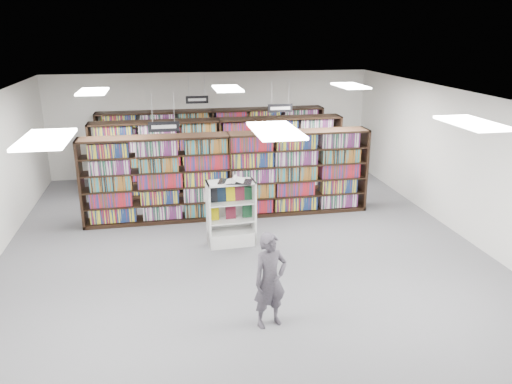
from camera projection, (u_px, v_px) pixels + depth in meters
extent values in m
plane|color=#535358|center=(242.00, 249.00, 10.66)|extent=(12.00, 12.00, 0.00)
cube|color=silver|center=(241.00, 98.00, 9.65)|extent=(10.00, 12.00, 0.10)
cube|color=white|center=(212.00, 124.00, 15.75)|extent=(10.00, 0.10, 3.20)
cube|color=white|center=(346.00, 362.00, 4.56)|extent=(10.00, 0.10, 3.20)
cube|color=white|center=(464.00, 165.00, 11.04)|extent=(0.10, 12.00, 3.20)
cube|color=black|center=(229.00, 176.00, 12.20)|extent=(7.00, 0.60, 2.10)
cube|color=maroon|center=(229.00, 176.00, 12.20)|extent=(6.88, 0.42, 1.98)
cube|color=black|center=(219.00, 156.00, 14.06)|extent=(7.00, 0.60, 2.10)
cube|color=maroon|center=(219.00, 156.00, 14.06)|extent=(6.88, 0.42, 1.98)
cube|color=black|center=(213.00, 143.00, 15.65)|extent=(7.00, 0.60, 2.10)
cube|color=maroon|center=(213.00, 143.00, 15.65)|extent=(6.88, 0.42, 1.98)
cylinder|color=#B2B2B7|center=(152.00, 108.00, 10.37)|extent=(0.01, 0.01, 0.58)
cylinder|color=#B2B2B7|center=(174.00, 107.00, 10.45)|extent=(0.01, 0.01, 0.58)
cube|color=black|center=(164.00, 127.00, 10.54)|extent=(0.65, 0.02, 0.22)
cube|color=silver|center=(164.00, 127.00, 10.53)|extent=(0.52, 0.00, 0.08)
cylinder|color=#B2B2B7|center=(272.00, 93.00, 12.77)|extent=(0.01, 0.01, 0.58)
cylinder|color=#B2B2B7|center=(289.00, 92.00, 12.85)|extent=(0.01, 0.01, 0.58)
cube|color=black|center=(280.00, 108.00, 12.93)|extent=(0.65, 0.02, 0.22)
cube|color=silver|center=(280.00, 108.00, 12.92)|extent=(0.52, 0.00, 0.08)
cylinder|color=#B2B2B7|center=(189.00, 86.00, 14.28)|extent=(0.01, 0.01, 0.58)
cylinder|color=#B2B2B7|center=(204.00, 85.00, 14.36)|extent=(0.01, 0.01, 0.58)
cube|color=black|center=(197.00, 100.00, 14.45)|extent=(0.65, 0.02, 0.22)
cube|color=silver|center=(197.00, 100.00, 14.43)|extent=(0.52, 0.00, 0.08)
cube|color=white|center=(46.00, 139.00, 6.34)|extent=(0.60, 1.20, 0.04)
cube|color=white|center=(275.00, 131.00, 6.87)|extent=(0.60, 1.20, 0.04)
cube|color=white|center=(472.00, 123.00, 7.40)|extent=(0.60, 1.20, 0.04)
cube|color=white|center=(93.00, 92.00, 11.00)|extent=(0.60, 1.20, 0.04)
cube|color=white|center=(227.00, 89.00, 11.53)|extent=(0.60, 1.20, 0.04)
cube|color=white|center=(350.00, 86.00, 12.06)|extent=(0.60, 1.20, 0.04)
cube|color=silver|center=(232.00, 237.00, 10.88)|extent=(1.04, 0.56, 0.31)
cube|color=silver|center=(208.00, 215.00, 10.59)|extent=(0.06, 0.51, 1.43)
cube|color=silver|center=(253.00, 211.00, 10.81)|extent=(0.06, 0.51, 1.43)
cube|color=silver|center=(229.00, 210.00, 10.92)|extent=(1.02, 0.08, 1.43)
cube|color=silver|center=(231.00, 182.00, 10.48)|extent=(1.04, 0.56, 0.03)
cube|color=silver|center=(231.00, 220.00, 10.75)|extent=(0.96, 0.51, 0.02)
cube|color=silver|center=(231.00, 202.00, 10.62)|extent=(0.96, 0.51, 0.02)
cube|color=black|center=(212.00, 195.00, 10.53)|extent=(0.21, 0.08, 0.31)
cube|color=black|center=(221.00, 195.00, 10.57)|extent=(0.21, 0.08, 0.31)
cube|color=yellow|center=(230.00, 194.00, 10.61)|extent=(0.21, 0.08, 0.31)
cube|color=maroon|center=(239.00, 193.00, 10.66)|extent=(0.21, 0.08, 0.31)
cube|color=#154426|center=(248.00, 193.00, 10.70)|extent=(0.21, 0.08, 0.31)
cube|color=yellow|center=(214.00, 214.00, 10.66)|extent=(0.23, 0.07, 0.29)
cube|color=maroon|center=(231.00, 212.00, 10.74)|extent=(0.23, 0.07, 0.29)
cube|color=#154426|center=(247.00, 211.00, 10.83)|extent=(0.23, 0.07, 0.29)
cube|color=black|center=(235.00, 182.00, 10.45)|extent=(0.78, 0.57, 0.02)
cube|color=white|center=(227.00, 181.00, 10.42)|extent=(0.39, 0.44, 0.06)
cube|color=white|center=(243.00, 181.00, 10.48)|extent=(0.39, 0.44, 0.08)
cylinder|color=white|center=(234.00, 179.00, 10.43)|extent=(0.19, 0.37, 0.10)
imported|color=#4E4953|center=(270.00, 280.00, 7.73)|extent=(0.65, 0.52, 1.56)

